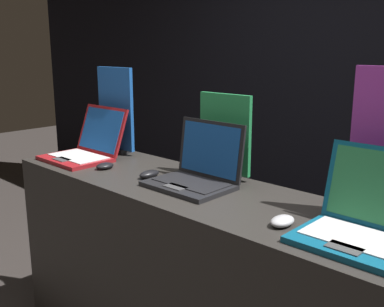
% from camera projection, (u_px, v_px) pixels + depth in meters
% --- Properties ---
extents(wall_back, '(8.00, 0.05, 2.80)m').
position_uv_depth(wall_back, '(360.00, 72.00, 3.03)').
color(wall_back, black).
rests_on(wall_back, ground_plane).
extents(display_counter, '(2.02, 0.55, 0.97)m').
position_uv_depth(display_counter, '(191.00, 287.00, 2.07)').
color(display_counter, '#282623').
rests_on(display_counter, ground_plane).
extents(laptop_front, '(0.37, 0.36, 0.27)m').
position_uv_depth(laptop_front, '(86.00, 147.00, 2.44)').
color(laptop_front, maroon).
rests_on(laptop_front, display_counter).
extents(mouse_front, '(0.07, 0.10, 0.03)m').
position_uv_depth(mouse_front, '(105.00, 166.00, 2.24)').
color(mouse_front, black).
rests_on(mouse_front, display_counter).
extents(promo_stand_front, '(0.29, 0.07, 0.49)m').
position_uv_depth(promo_stand_front, '(116.00, 112.00, 2.55)').
color(promo_stand_front, black).
rests_on(promo_stand_front, display_counter).
extents(laptop_middle, '(0.36, 0.30, 0.27)m').
position_uv_depth(laptop_middle, '(198.00, 171.00, 1.97)').
color(laptop_middle, black).
rests_on(laptop_middle, display_counter).
extents(mouse_middle, '(0.06, 0.11, 0.03)m').
position_uv_depth(mouse_middle, '(149.00, 174.00, 2.09)').
color(mouse_middle, black).
rests_on(mouse_middle, display_counter).
extents(promo_stand_middle, '(0.29, 0.07, 0.39)m').
position_uv_depth(promo_stand_middle, '(225.00, 138.00, 2.07)').
color(promo_stand_middle, black).
rests_on(promo_stand_middle, display_counter).
extents(laptop_back, '(0.37, 0.33, 0.28)m').
position_uv_depth(laptop_back, '(366.00, 221.00, 1.40)').
color(laptop_back, '#0F5170').
rests_on(laptop_back, display_counter).
extents(mouse_back, '(0.07, 0.10, 0.03)m').
position_uv_depth(mouse_back, '(282.00, 221.00, 1.53)').
color(mouse_back, '#B2B2B7').
rests_on(mouse_back, display_counter).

